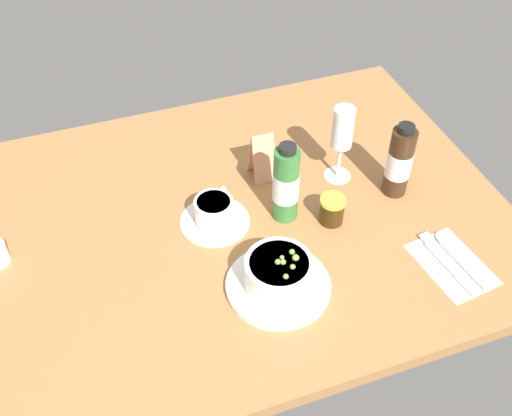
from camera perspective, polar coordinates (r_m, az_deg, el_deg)
ground_plane at (r=128.63cm, az=-1.52°, el=-1.20°), size 110.00×84.00×3.00cm
porridge_bowl at (r=112.43cm, az=2.11°, el=-6.29°), size 19.45×19.45×7.96cm
cutlery_setting at (r=124.47cm, az=17.57°, el=-4.75°), size 12.88×17.39×0.90cm
coffee_cup at (r=124.49cm, az=-3.82°, el=-0.58°), size 14.32×14.32×5.86cm
wine_glass at (r=130.16cm, az=7.99°, el=6.96°), size 5.97×5.97×17.91cm
jam_jar at (r=125.41cm, az=7.04°, el=-0.17°), size 5.19×5.19×5.97cm
sauce_bottle_brown at (r=131.16cm, az=13.12°, el=4.19°), size 5.30×5.30×17.34cm
sauce_bottle_green at (r=122.00cm, az=2.79°, el=2.21°), size 5.31×5.31×18.24cm
menu_card at (r=133.14cm, az=0.57°, el=4.84°), size 4.95×5.79×11.23cm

